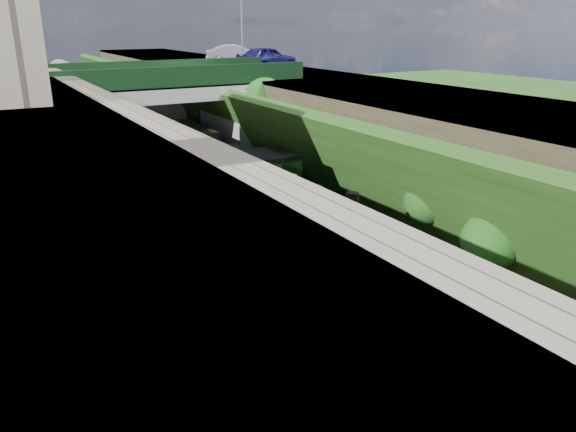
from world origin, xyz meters
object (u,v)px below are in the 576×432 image
object	(u,v)px
locomotive	(295,217)
tender	(225,182)
car_silver	(236,55)
tree	(260,105)
road_bridge	(172,116)
lamppost	(242,22)
car_blue	(267,58)

from	to	relation	value
locomotive	tender	distance (m)	7.37
car_silver	tree	bearing A→B (deg)	-178.33
road_bridge	lamppost	size ratio (longest dim) A/B	2.67
car_silver	locomotive	world-z (taller)	car_silver
tender	road_bridge	bearing A→B (deg)	92.02
tree	car_blue	world-z (taller)	car_blue
car_blue	car_silver	size ratio (longest dim) A/B	0.99
car_blue	locomotive	bearing A→B (deg)	141.19
car_silver	lamppost	bearing A→B (deg)	-175.36
lamppost	car_silver	bearing A→B (deg)	75.01
locomotive	tender	size ratio (longest dim) A/B	1.70
car_blue	tender	xyz separation A→B (m)	(-8.51, -11.41, -5.45)
tree	tender	bearing A→B (deg)	-132.38
tree	tender	world-z (taller)	tree
road_bridge	car_silver	distance (m)	13.14
road_bridge	tender	xyz separation A→B (m)	(0.26, -7.26, -2.46)
locomotive	road_bridge	bearing A→B (deg)	91.00
road_bridge	tender	distance (m)	7.67
car_blue	tender	bearing A→B (deg)	128.85
road_bridge	car_blue	bearing A→B (deg)	25.34
tree	tender	xyz separation A→B (m)	(-4.71, -5.17, -3.03)
car_silver	locomotive	distance (m)	25.97
lamppost	car_silver	distance (m)	4.11
locomotive	car_silver	bearing A→B (deg)	70.64
car_blue	tender	distance (m)	15.24
road_bridge	locomotive	world-z (taller)	road_bridge
road_bridge	tender	world-z (taller)	road_bridge
car_blue	car_silver	bearing A→B (deg)	-13.58
locomotive	tender	xyz separation A→B (m)	(-0.00, 7.36, -0.27)
lamppost	car_silver	world-z (taller)	lamppost
road_bridge	locomotive	size ratio (longest dim) A/B	1.56
car_blue	locomotive	xyz separation A→B (m)	(-8.51, -18.77, -5.18)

